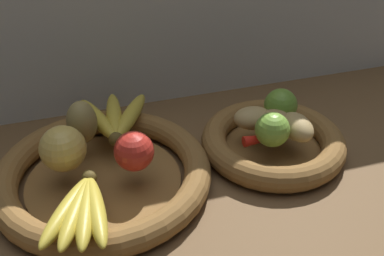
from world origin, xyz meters
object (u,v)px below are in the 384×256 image
potato_oblong (253,118)px  potato_small (297,127)px  banana_bunch_front (81,210)px  potato_large (275,122)px  banana_bunch_back (114,118)px  lime_far (281,105)px  pear_brown (82,122)px  chili_pepper (270,136)px  lime_near (272,130)px  fruit_bowl_right (273,142)px  apple_red_right (134,152)px  fruit_bowl_left (103,174)px  apple_golden_left (63,149)px

potato_oblong → potato_small: (6.33, -5.59, 0.17)cm
banana_bunch_front → potato_small: bearing=12.8°
potato_large → banana_bunch_back: bearing=157.9°
lime_far → pear_brown: bearing=173.9°
chili_pepper → lime_near: bearing=-99.5°
potato_large → lime_far: size_ratio=0.99×
fruit_bowl_right → chili_pepper: chili_pepper is taller
pear_brown → potato_oblong: size_ratio=1.10×
banana_bunch_front → lime_far: bearing=21.4°
pear_brown → fruit_bowl_right: bearing=-12.3°
apple_red_right → lime_near: 24.93cm
chili_pepper → banana_bunch_front: bearing=-163.3°
fruit_bowl_left → apple_golden_left: bearing=173.6°
banana_bunch_front → potato_small: potato_small is taller
banana_bunch_front → fruit_bowl_left: bearing=69.5°
banana_bunch_front → lime_near: bearing=13.7°
apple_golden_left → lime_near: size_ratio=1.23×
fruit_bowl_right → potato_small: 6.35cm
apple_golden_left → lime_near: (36.13, -4.26, -0.74)cm
fruit_bowl_left → fruit_bowl_right: bearing=0.0°
pear_brown → apple_golden_left: bearing=-119.1°
apple_red_right → banana_bunch_front: apple_red_right is taller
apple_golden_left → lime_near: apple_golden_left is taller
pear_brown → potato_large: (34.68, -7.59, -1.93)cm
apple_golden_left → pear_brown: pear_brown is taller
apple_golden_left → banana_bunch_back: (10.08, 10.89, -2.42)cm
lime_near → chili_pepper: 2.45cm
potato_small → apple_golden_left: bearing=175.0°
banana_bunch_front → potato_small: 41.20cm
apple_red_right → pear_brown: pear_brown is taller
apple_golden_left → potato_large: bearing=-1.0°
potato_oblong → lime_far: (6.16, 1.00, 1.19)cm
apple_red_right → potato_small: bearing=0.2°
banana_bunch_back → apple_golden_left: bearing=-132.8°
lime_near → lime_far: 8.91cm
fruit_bowl_right → pear_brown: pear_brown is taller
apple_red_right → banana_bunch_back: bearing=94.4°
fruit_bowl_left → potato_oblong: potato_oblong is taller
apple_red_right → potato_oblong: apple_red_right is taller
fruit_bowl_left → banana_bunch_front: bearing=-110.5°
lime_far → chili_pepper: size_ratio=0.62×
potato_oblong → potato_large: 4.25cm
fruit_bowl_left → apple_golden_left: (-5.87, 0.65, 6.44)cm
chili_pepper → potato_small: bearing=-4.7°
banana_bunch_front → potato_oblong: bearing=23.5°
fruit_bowl_left → pear_brown: (-2.01, 7.59, 6.63)cm
pear_brown → lime_near: pear_brown is taller
apple_red_right → lime_near: apple_red_right is taller
pear_brown → lime_near: bearing=-19.1°
banana_bunch_back → lime_near: lime_near is taller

